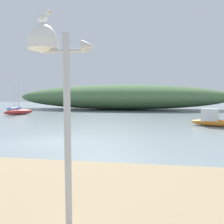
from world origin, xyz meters
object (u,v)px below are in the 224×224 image
sailboat_outer_mooring (14,108)px  motorboat_mid_channel (213,120)px  seagull_on_radar (43,17)px  sailboat_west_reach (19,112)px  mast_structure (52,62)px

sailboat_outer_mooring → motorboat_mid_channel: (26.07, -13.37, 0.14)m
seagull_on_radar → sailboat_west_reach: size_ratio=0.07×
seagull_on_radar → sailboat_outer_mooring: sailboat_outer_mooring is taller
mast_structure → motorboat_mid_channel: mast_structure is taller
seagull_on_radar → motorboat_mid_channel: (7.31, 14.58, -3.35)m
sailboat_outer_mooring → motorboat_mid_channel: sailboat_outer_mooring is taller
mast_structure → sailboat_outer_mooring: size_ratio=0.75×
mast_structure → sailboat_west_reach: (-14.19, 21.68, -2.73)m
mast_structure → motorboat_mid_channel: bearing=63.8°
sailboat_west_reach → sailboat_outer_mooring: sailboat_west_reach is taller
mast_structure → sailboat_west_reach: sailboat_west_reach is taller
seagull_on_radar → motorboat_mid_channel: seagull_on_radar is taller
seagull_on_radar → sailboat_outer_mooring: (-18.76, 27.95, -3.49)m
sailboat_west_reach → motorboat_mid_channel: (21.38, -7.10, 0.14)m
mast_structure → sailboat_outer_mooring: sailboat_outer_mooring is taller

